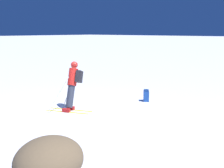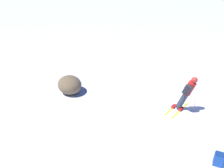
{
  "view_description": "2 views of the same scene",
  "coord_description": "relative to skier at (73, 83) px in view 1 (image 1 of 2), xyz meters",
  "views": [
    {
      "loc": [
        7.59,
        8.65,
        2.97
      ],
      "look_at": [
        -0.15,
        1.88,
        1.19
      ],
      "focal_mm": 50.0,
      "sensor_mm": 36.0,
      "label": 1
    },
    {
      "loc": [
        -6.18,
        6.8,
        5.55
      ],
      "look_at": [
        1.04,
        3.02,
        1.61
      ],
      "focal_mm": 35.0,
      "sensor_mm": 36.0,
      "label": 2
    }
  ],
  "objects": [
    {
      "name": "exposed_boulder_0",
      "position": [
        4.25,
        4.07,
        -0.55
      ],
      "size": [
        1.45,
        1.23,
        0.94
      ],
      "primitive_type": "ellipsoid",
      "color": "brown",
      "rests_on": "ground"
    },
    {
      "name": "skier",
      "position": [
        0.0,
        0.0,
        0.0
      ],
      "size": [
        1.53,
        1.81,
        1.85
      ],
      "rotation": [
        0.0,
        0.0,
        0.38
      ],
      "color": "yellow",
      "rests_on": "ground"
    },
    {
      "name": "ground_plane",
      "position": [
        0.16,
        0.1,
        -1.02
      ],
      "size": [
        300.0,
        300.0,
        0.0
      ],
      "primitive_type": "plane",
      "color": "white"
    },
    {
      "name": "spare_backpack",
      "position": [
        -2.92,
        1.35,
        -0.77
      ],
      "size": [
        0.37,
        0.36,
        0.5
      ],
      "rotation": [
        0.0,
        0.0,
        0.67
      ],
      "color": "#194293",
      "rests_on": "ground"
    }
  ]
}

